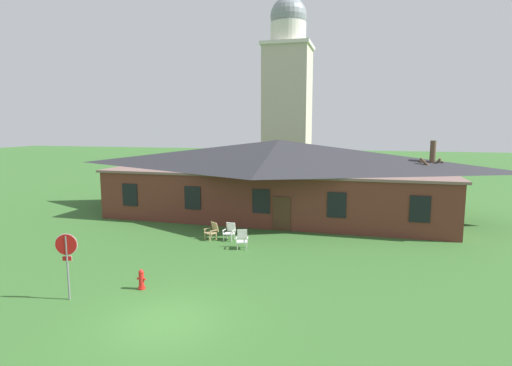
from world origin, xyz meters
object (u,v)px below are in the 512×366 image
Objects in this scene: lawn_chair_by_porch at (212,231)px; lawn_chair_left_end at (242,239)px; stop_sign at (67,253)px; lawn_chair_near_door at (230,231)px; fire_hydrant at (141,280)px.

lawn_chair_by_porch is 1.00× the size of lawn_chair_left_end.
lawn_chair_left_end is at bearing 61.14° from stop_sign.
lawn_chair_near_door is 7.58m from fire_hydrant.
lawn_chair_by_porch is at bearing 151.15° from lawn_chair_left_end.
lawn_chair_left_end is at bearing 70.28° from fire_hydrant.
lawn_chair_by_porch is 7.35m from fire_hydrant.
lawn_chair_by_porch reaches higher than fire_hydrant.
fire_hydrant is at bearing -109.72° from lawn_chair_left_end.
fire_hydrant is at bearing -90.69° from lawn_chair_by_porch.
lawn_chair_by_porch is 2.43m from lawn_chair_left_end.
lawn_chair_near_door is at bearing 70.89° from stop_sign.
lawn_chair_near_door and lawn_chair_left_end have the same top height.
lawn_chair_near_door is at bearing 130.43° from lawn_chair_left_end.
stop_sign is 2.59× the size of lawn_chair_near_door.
fire_hydrant is (-1.09, -7.50, -0.12)m from lawn_chair_near_door.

